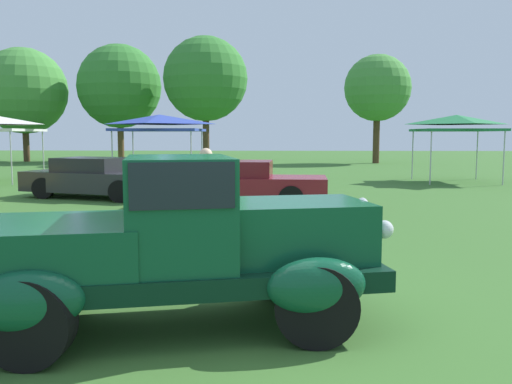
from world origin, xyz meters
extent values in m
plane|color=#386628|center=(0.00, 0.00, 0.00)|extent=(120.00, 120.00, 0.00)
cube|color=black|center=(-0.54, 0.00, 0.56)|extent=(4.31, 2.31, 0.20)
cube|color=#0F472D|center=(0.66, 0.27, 0.94)|extent=(1.72, 1.40, 0.60)
ellipsoid|color=silver|center=(1.42, 0.45, 0.92)|extent=(0.27, 0.54, 0.68)
cube|color=#0F472D|center=(-0.43, 0.03, 1.18)|extent=(1.26, 1.56, 1.04)
cube|color=black|center=(-0.43, 0.03, 1.48)|extent=(1.18, 1.57, 0.40)
cube|color=#0F472D|center=(-1.67, -0.25, 0.86)|extent=(2.05, 1.77, 0.48)
ellipsoid|color=#0F472D|center=(0.56, 0.99, 0.56)|extent=(0.98, 0.55, 0.52)
ellipsoid|color=#0F472D|center=(0.88, -0.42, 0.56)|extent=(0.98, 0.55, 0.52)
ellipsoid|color=#0F472D|center=(-1.83, 0.45, 0.56)|extent=(0.98, 0.55, 0.52)
ellipsoid|color=#0F472D|center=(-1.51, -0.96, 0.56)|extent=(0.98, 0.55, 0.52)
sphere|color=silver|center=(1.36, 0.88, 1.00)|extent=(0.18, 0.18, 0.18)
sphere|color=silver|center=(1.56, 0.03, 1.00)|extent=(0.18, 0.18, 0.18)
cylinder|color=black|center=(0.56, 0.99, 0.38)|extent=(0.76, 0.24, 0.76)
cylinder|color=black|center=(0.88, -0.42, 0.38)|extent=(0.76, 0.24, 0.76)
cylinder|color=black|center=(-1.83, 0.45, 0.38)|extent=(0.76, 0.24, 0.76)
cylinder|color=black|center=(-1.51, -0.96, 0.38)|extent=(0.76, 0.24, 0.76)
cube|color=silver|center=(-1.65, 0.14, 0.28)|extent=(0.11, 1.65, 0.12)
cylinder|color=black|center=(-2.56, 0.91, 0.33)|extent=(0.66, 0.20, 0.66)
cube|color=#28282D|center=(-4.93, 10.99, 0.50)|extent=(4.77, 2.96, 0.60)
cube|color=black|center=(-5.10, 11.04, 1.00)|extent=(2.31, 1.97, 0.44)
cylinder|color=black|center=(-3.89, 9.84, 0.32)|extent=(0.64, 0.22, 0.64)
cylinder|color=black|center=(-6.44, 10.66, 0.32)|extent=(0.64, 0.22, 0.64)
cube|color=maroon|center=(-0.43, 9.18, 0.50)|extent=(4.64, 1.91, 0.60)
cube|color=maroon|center=(-0.61, 9.19, 1.00)|extent=(2.08, 1.55, 0.44)
cylinder|color=black|center=(0.90, 8.34, 0.32)|extent=(0.64, 0.22, 0.64)
cylinder|color=black|center=(-1.83, 8.48, 0.32)|extent=(0.64, 0.22, 0.64)
cylinder|color=#7F7056|center=(-0.58, 3.75, 0.43)|extent=(0.16, 0.16, 0.86)
cylinder|color=#7F7056|center=(-0.73, 3.88, 0.43)|extent=(0.16, 0.16, 0.86)
cube|color=silver|center=(-0.65, 3.81, 1.16)|extent=(0.46, 0.45, 0.60)
sphere|color=beige|center=(-0.65, 3.81, 1.58)|extent=(0.22, 0.22, 0.22)
cylinder|color=#B7B7BC|center=(-9.55, 17.85, 1.02)|extent=(0.05, 0.05, 2.05)
cylinder|color=#B7B7BC|center=(-9.55, 15.00, 1.02)|extent=(0.05, 0.05, 2.05)
cylinder|color=#B7B7BC|center=(-2.62, 17.72, 1.02)|extent=(0.05, 0.05, 2.05)
cylinder|color=#B7B7BC|center=(-2.62, 14.76, 1.02)|extent=(0.05, 0.05, 2.05)
cylinder|color=#B7B7BC|center=(-5.59, 17.72, 1.02)|extent=(0.05, 0.05, 2.05)
cylinder|color=#B7B7BC|center=(-5.59, 14.76, 1.02)|extent=(0.05, 0.05, 2.05)
cube|color=#2D429E|center=(-4.11, 16.24, 2.10)|extent=(3.29, 3.29, 0.10)
pyramid|color=#2D429E|center=(-4.11, 16.24, 2.52)|extent=(3.23, 3.23, 0.38)
cylinder|color=#B7B7BC|center=(9.17, 18.38, 1.02)|extent=(0.05, 0.05, 2.05)
cylinder|color=#B7B7BC|center=(9.17, 15.64, 1.02)|extent=(0.05, 0.05, 2.05)
cylinder|color=#B7B7BC|center=(6.42, 18.38, 1.02)|extent=(0.05, 0.05, 2.05)
cylinder|color=#B7B7BC|center=(6.42, 15.64, 1.02)|extent=(0.05, 0.05, 2.05)
cube|color=#1E703D|center=(7.79, 17.01, 2.10)|extent=(3.05, 3.05, 0.10)
pyramid|color=#1E703D|center=(7.79, 17.01, 2.52)|extent=(2.99, 2.99, 0.38)
cylinder|color=#47331E|center=(-17.39, 33.00, 1.67)|extent=(0.44, 0.44, 3.35)
sphere|color=#428938|center=(-17.39, 33.00, 5.02)|extent=(6.06, 6.06, 6.06)
cylinder|color=brown|center=(-10.59, 33.23, 1.86)|extent=(0.44, 0.44, 3.71)
sphere|color=#337A2D|center=(-10.59, 33.23, 5.33)|extent=(5.89, 5.89, 5.89)
cylinder|color=#47331E|center=(-4.21, 31.35, 2.04)|extent=(0.44, 0.44, 4.09)
sphere|color=#337A2D|center=(-4.21, 31.35, 5.64)|extent=(5.64, 5.64, 5.64)
cylinder|color=#47331E|center=(7.28, 31.57, 1.90)|extent=(0.44, 0.44, 3.81)
sphere|color=#428938|center=(7.28, 31.57, 5.02)|extent=(4.43, 4.43, 4.43)
camera|label=1|loc=(0.51, -5.14, 1.91)|focal=37.82mm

